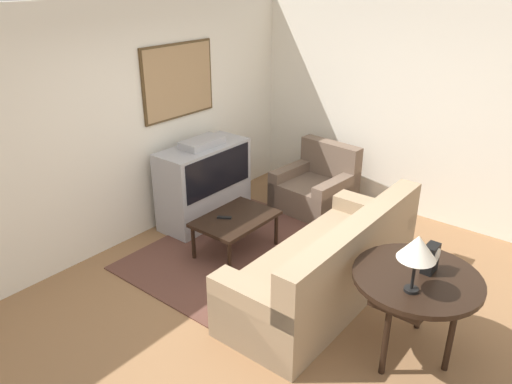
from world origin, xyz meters
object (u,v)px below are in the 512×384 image
(armchair, at_px, (316,188))
(mantel_clock, at_px, (431,258))
(couch, at_px, (328,268))
(coffee_table, at_px, (236,221))
(tv, at_px, (204,183))
(console_table, at_px, (417,283))
(table_lamp, at_px, (417,248))

(armchair, distance_m, mantel_clock, 2.85)
(couch, xyz_separation_m, mantel_clock, (-0.13, -0.98, 0.55))
(coffee_table, bearing_deg, couch, -93.39)
(couch, relative_size, coffee_table, 2.53)
(tv, xyz_separation_m, console_table, (-0.67, -3.01, 0.18))
(armchair, bearing_deg, tv, -122.07)
(table_lamp, bearing_deg, console_table, 9.30)
(table_lamp, bearing_deg, mantel_clock, -0.22)
(mantel_clock, bearing_deg, table_lamp, 179.78)
(couch, relative_size, console_table, 2.27)
(coffee_table, height_order, table_lamp, table_lamp)
(couch, bearing_deg, table_lamp, 64.02)
(tv, relative_size, armchair, 1.27)
(couch, bearing_deg, console_table, 75.11)
(coffee_table, bearing_deg, table_lamp, -103.77)
(tv, height_order, couch, tv)
(coffee_table, relative_size, table_lamp, 1.93)
(tv, distance_m, coffee_table, 0.90)
(armchair, relative_size, coffee_table, 1.04)
(coffee_table, xyz_separation_m, mantel_clock, (-0.20, -2.22, 0.48))
(mantel_clock, bearing_deg, armchair, 50.78)
(armchair, bearing_deg, console_table, -37.07)
(tv, distance_m, mantel_clock, 3.12)
(couch, bearing_deg, armchair, -144.45)
(tv, relative_size, mantel_clock, 5.01)
(tv, height_order, armchair, tv)
(couch, height_order, table_lamp, table_lamp)
(coffee_table, xyz_separation_m, table_lamp, (-0.54, -2.22, 0.73))
(coffee_table, bearing_deg, tv, 66.84)
(console_table, height_order, mantel_clock, mantel_clock)
(armchair, xyz_separation_m, table_lamp, (-2.10, -2.15, 0.85))
(tv, bearing_deg, mantel_clock, -100.36)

